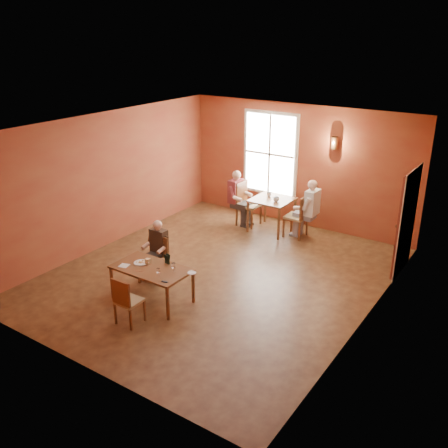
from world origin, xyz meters
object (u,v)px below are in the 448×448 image
Objects in this scene: diner_white at (297,209)px; diner_maroon at (248,199)px; chair_diner_main at (155,259)px; diner_main at (154,254)px; chair_empty at (129,300)px; second_table at (272,215)px; chair_diner_white at (296,216)px; main_table at (152,284)px; chair_diner_maroon at (249,204)px.

diner_white is 1.36m from diner_maroon.
chair_diner_main is 3.79m from diner_white.
diner_main is 1.56m from chair_empty.
diner_white is 1.03× the size of diner_maroon.
chair_diner_main is 0.94× the size of second_table.
chair_diner_white is at bearing 82.02° from chair_empty.
diner_maroon reaches higher than chair_empty.
diner_white is (1.34, 3.56, 0.13)m from diner_main.
chair_diner_white reaches higher than chair_diner_main.
chair_diner_main is 3.59m from second_table.
main_table is 1.27× the size of chair_diner_maroon.
diner_main reaches higher than chair_empty.
chair_empty is 0.94× the size of second_table.
main_table is 0.83m from diner_main.
diner_maroon is (-0.52, 4.18, 0.34)m from main_table.
chair_diner_white is at bearing 90.00° from diner_white.
second_table is 0.67× the size of diner_white.
diner_main is at bearing 115.32° from chair_empty.
chair_diner_maroon is 0.12m from diner_maroon.
diner_maroon reaches higher than chair_diner_maroon.
diner_main is at bearing 0.33° from diner_maroon.
diner_main is (-0.50, 0.62, 0.23)m from main_table.
chair_diner_white reaches higher than second_table.
chair_diner_white is 0.77× the size of diner_maroon.
second_table is 0.66m from chair_diner_white.
chair_diner_maroon is at bearing 180.00° from second_table.
diner_main is 3.81m from diner_white.
diner_white reaches higher than chair_diner_main.
chair_diner_main is at bearing -90.00° from diner_main.
diner_white reaches higher than chair_diner_maroon.
main_table is 4.28m from diner_white.
main_table is at bearing 102.51° from chair_empty.
chair_diner_maroon is at bearing 96.69° from main_table.
diner_main is 3.56m from diner_maroon.
diner_maroon reaches higher than diner_main.
chair_diner_white is 1.34m from diner_maroon.
diner_main is 1.22× the size of second_table.
second_table is at bearing 87.82° from main_table.
main_table is at bearing 168.65° from diner_white.
chair_diner_white is (0.65, 0.00, 0.11)m from second_table.
diner_white is at bearing 81.68° from chair_empty.
chair_empty is at bearing -76.72° from main_table.
second_table is (0.66, 3.56, -0.16)m from diner_main.
chair_diner_maroon is 0.82× the size of diner_maroon.
diner_white is (0.84, 4.18, 0.36)m from main_table.
diner_main reaches higher than chair_diner_main.
chair_diner_maroon is (-1.33, 0.00, -0.14)m from diner_white.
chair_empty is (0.68, -1.42, -0.00)m from chair_diner_main.
diner_maroon is at bearing -89.67° from diner_main.
main_table is at bearing 6.69° from chair_diner_maroon.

